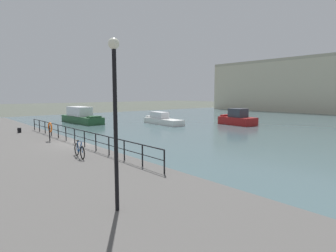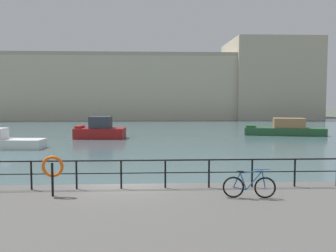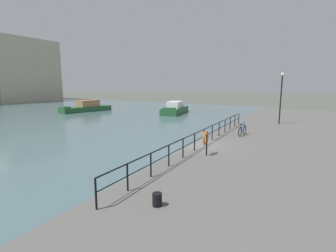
{
  "view_description": "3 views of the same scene",
  "coord_description": "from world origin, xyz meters",
  "px_view_note": "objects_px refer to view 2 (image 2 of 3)",
  "views": [
    {
      "loc": [
        18.73,
        -8.3,
        4.27
      ],
      "look_at": [
        2.48,
        5.7,
        1.8
      ],
      "focal_mm": 29.56,
      "sensor_mm": 36.0,
      "label": 1
    },
    {
      "loc": [
        0.99,
        -14.37,
        4.16
      ],
      "look_at": [
        2.02,
        6.95,
        2.57
      ],
      "focal_mm": 39.73,
      "sensor_mm": 36.0,
      "label": 2
    },
    {
      "loc": [
        -15.46,
        -6.35,
        4.81
      ],
      "look_at": [
        2.39,
        3.27,
        1.38
      ],
      "focal_mm": 27.06,
      "sensor_mm": 36.0,
      "label": 3
    }
  ],
  "objects_px": {
    "moored_blue_motorboat": "(100,130)",
    "harbor_building": "(178,87)",
    "parked_bicycle": "(249,187)",
    "moored_white_yacht": "(285,129)",
    "life_ring_stand": "(53,168)"
  },
  "relations": [
    {
      "from": "parked_bicycle",
      "to": "moored_blue_motorboat",
      "type": "bearing_deg",
      "value": 114.1
    },
    {
      "from": "harbor_building",
      "to": "moored_white_yacht",
      "type": "distance_m",
      "value": 38.41
    },
    {
      "from": "harbor_building",
      "to": "moored_blue_motorboat",
      "type": "bearing_deg",
      "value": -105.76
    },
    {
      "from": "parked_bicycle",
      "to": "life_ring_stand",
      "type": "relative_size",
      "value": 1.26
    },
    {
      "from": "moored_white_yacht",
      "to": "life_ring_stand",
      "type": "distance_m",
      "value": 33.99
    },
    {
      "from": "moored_white_yacht",
      "to": "parked_bicycle",
      "type": "xyz_separation_m",
      "value": [
        -11.94,
        -29.04,
        0.48
      ]
    },
    {
      "from": "moored_blue_motorboat",
      "to": "moored_white_yacht",
      "type": "bearing_deg",
      "value": -168.68
    },
    {
      "from": "moored_white_yacht",
      "to": "moored_blue_motorboat",
      "type": "distance_m",
      "value": 20.6
    },
    {
      "from": "harbor_building",
      "to": "moored_blue_motorboat",
      "type": "relative_size",
      "value": 13.1
    },
    {
      "from": "parked_bicycle",
      "to": "life_ring_stand",
      "type": "bearing_deg",
      "value": -178.75
    },
    {
      "from": "life_ring_stand",
      "to": "moored_blue_motorboat",
      "type": "bearing_deg",
      "value": 94.14
    },
    {
      "from": "harbor_building",
      "to": "moored_white_yacht",
      "type": "relative_size",
      "value": 7.57
    },
    {
      "from": "moored_white_yacht",
      "to": "life_ring_stand",
      "type": "relative_size",
      "value": 6.51
    },
    {
      "from": "moored_blue_motorboat",
      "to": "harbor_building",
      "type": "bearing_deg",
      "value": -101.03
    },
    {
      "from": "harbor_building",
      "to": "parked_bicycle",
      "type": "bearing_deg",
      "value": -92.19
    }
  ]
}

